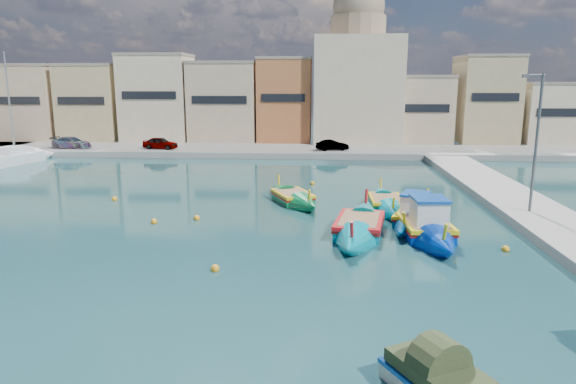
% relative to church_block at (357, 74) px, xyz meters
% --- Properties ---
extents(ground, '(160.00, 160.00, 0.00)m').
position_rel_church_block_xyz_m(ground, '(-10.00, -40.00, -8.41)').
color(ground, '#113234').
rests_on(ground, ground).
extents(north_quay, '(80.00, 8.00, 0.60)m').
position_rel_church_block_xyz_m(north_quay, '(-10.00, -8.00, -8.11)').
color(north_quay, gray).
rests_on(north_quay, ground).
extents(north_townhouses, '(83.20, 7.87, 10.19)m').
position_rel_church_block_xyz_m(north_townhouses, '(-3.32, -0.64, -3.41)').
color(north_townhouses, tan).
rests_on(north_townhouses, ground).
extents(church_block, '(10.00, 10.00, 19.10)m').
position_rel_church_block_xyz_m(church_block, '(0.00, 0.00, 0.00)').
color(church_block, '#C7B495').
rests_on(church_block, ground).
extents(quay_street_lamp, '(1.18, 0.16, 8.00)m').
position_rel_church_block_xyz_m(quay_street_lamp, '(7.44, -34.00, -4.07)').
color(quay_street_lamp, '#595B60').
rests_on(quay_street_lamp, ground).
extents(parked_cars, '(31.68, 2.11, 1.24)m').
position_rel_church_block_xyz_m(parked_cars, '(-21.50, -9.50, -7.21)').
color(parked_cars, '#4C1919').
rests_on(parked_cars, north_quay).
extents(luzzu_turquoise_cabin, '(4.82, 8.50, 2.71)m').
position_rel_church_block_xyz_m(luzzu_turquoise_cabin, '(1.08, -35.03, -8.08)').
color(luzzu_turquoise_cabin, '#005098').
rests_on(luzzu_turquoise_cabin, ground).
extents(luzzu_blue_cabin, '(2.71, 9.06, 3.17)m').
position_rel_church_block_xyz_m(luzzu_blue_cabin, '(1.09, -37.50, -8.02)').
color(luzzu_blue_cabin, '#0030AD').
rests_on(luzzu_blue_cabin, ground).
extents(luzzu_cyan_mid, '(1.99, 7.90, 2.33)m').
position_rel_church_block_xyz_m(luzzu_cyan_mid, '(-0.14, -31.73, -8.16)').
color(luzzu_cyan_mid, '#008BA1').
rests_on(luzzu_cyan_mid, ground).
extents(luzzu_green, '(4.79, 7.52, 2.33)m').
position_rel_church_block_xyz_m(luzzu_green, '(-5.91, -30.59, -8.16)').
color(luzzu_green, '#0B743C').
rests_on(luzzu_green, ground).
extents(luzzu_blue_south, '(3.85, 9.85, 2.78)m').
position_rel_church_block_xyz_m(luzzu_blue_south, '(-2.15, -37.20, -8.12)').
color(luzzu_blue_south, '#008C9F').
rests_on(luzzu_blue_south, ground).
extents(tender_near, '(2.70, 3.20, 1.39)m').
position_rel_church_block_xyz_m(tender_near, '(-1.28, -51.12, -7.98)').
color(tender_near, beige).
rests_on(tender_near, ground).
extents(yacht_north, '(4.35, 8.60, 11.05)m').
position_rel_church_block_xyz_m(yacht_north, '(-32.47, -15.11, -7.97)').
color(yacht_north, white).
rests_on(yacht_north, ground).
extents(mooring_buoys, '(22.19, 18.53, 0.36)m').
position_rel_church_block_xyz_m(mooring_buoys, '(-8.44, -34.90, -8.33)').
color(mooring_buoys, '#FEA41A').
rests_on(mooring_buoys, ground).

